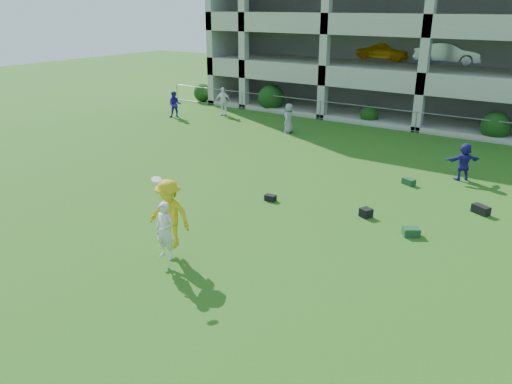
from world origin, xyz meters
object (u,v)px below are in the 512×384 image
Objects in this scene: bystander_b at (223,101)px; frisbee_contest at (169,216)px; bystander_a at (175,105)px; bystander_d at (464,162)px; crate_d at (366,213)px; parking_garage at (467,17)px; bystander_c at (289,118)px.

bystander_b is 19.47m from frisbee_contest.
bystander_a reaches higher than bystander_d.
bystander_a is 4.74× the size of crate_d.
bystander_d is 4.44× the size of crate_d.
parking_garage is (11.79, 11.08, 5.12)m from bystander_b.
bystander_a reaches higher than bystander_c.
bystander_b is 16.59m from bystander_d.
bystander_b is at bearing -136.79° from parking_garage.
bystander_a is 0.06× the size of parking_garage.
bystander_a is 0.73× the size of frisbee_contest.
bystander_c reaches higher than bystander_d.
bystander_b is 6.18m from bystander_c.
parking_garage is (13.86, 13.36, 5.19)m from bystander_a.
bystander_c is (8.01, 0.60, -0.01)m from bystander_a.
parking_garage is at bearing 10.37° from bystander_a.
parking_garage is at bearing 96.33° from crate_d.
crate_d is at bearing 59.24° from frisbee_contest.
bystander_c reaches higher than crate_d.
bystander_d reaches higher than crate_d.
parking_garage reaches higher than crate_d.
bystander_a is at bearing 153.39° from crate_d.
bystander_c is 15.34m from frisbee_contest.
crate_d is (16.24, -8.14, -0.68)m from bystander_a.
bystander_c is at bearing -57.42° from bystander_d.
crate_d is at bearing 32.06° from bystander_d.
bystander_b is at bearing -57.23° from bystander_d.
bystander_a is 19.94m from parking_garage.
parking_garage is (-4.15, 15.69, 5.24)m from bystander_d.
crate_d is 0.01× the size of parking_garage.
bystander_a is 18.94m from frisbee_contest.
bystander_d is at bearing 63.73° from bystander_c.
frisbee_contest reaches higher than bystander_a.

